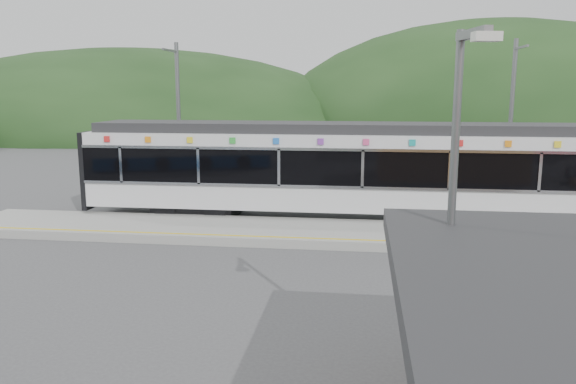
# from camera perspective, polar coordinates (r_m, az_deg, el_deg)

# --- Properties ---
(ground) EXTENTS (120.00, 120.00, 0.00)m
(ground) POSITION_cam_1_polar(r_m,az_deg,el_deg) (16.19, 3.63, -7.62)
(ground) COLOR #4C4C4F
(ground) RESTS_ON ground
(hills) EXTENTS (146.00, 149.00, 26.00)m
(hills) POSITION_cam_1_polar(r_m,az_deg,el_deg) (21.88, 21.05, -3.55)
(hills) COLOR #1E3D19
(hills) RESTS_ON ground
(platform) EXTENTS (26.00, 3.20, 0.30)m
(platform) POSITION_cam_1_polar(r_m,az_deg,el_deg) (19.31, 4.30, -4.20)
(platform) COLOR #9E9E99
(platform) RESTS_ON ground
(yellow_line) EXTENTS (26.00, 0.10, 0.01)m
(yellow_line) POSITION_cam_1_polar(r_m,az_deg,el_deg) (18.02, 4.07, -4.75)
(yellow_line) COLOR yellow
(yellow_line) RESTS_ON platform
(train) EXTENTS (20.44, 3.01, 3.74)m
(train) POSITION_cam_1_polar(r_m,az_deg,el_deg) (21.57, 6.30, 2.49)
(train) COLOR black
(train) RESTS_ON ground
(catenary_mast_west) EXTENTS (0.18, 1.80, 7.00)m
(catenary_mast_west) POSITION_cam_1_polar(r_m,az_deg,el_deg) (25.27, -11.06, 7.11)
(catenary_mast_west) COLOR slate
(catenary_mast_west) RESTS_ON ground
(catenary_mast_east) EXTENTS (0.18, 1.80, 7.00)m
(catenary_mast_east) POSITION_cam_1_polar(r_m,az_deg,el_deg) (24.71, 21.69, 6.51)
(catenary_mast_east) COLOR slate
(catenary_mast_east) RESTS_ON ground
(lamp_post) EXTENTS (0.38, 1.06, 5.82)m
(lamp_post) POSITION_cam_1_polar(r_m,az_deg,el_deg) (8.53, 16.49, -0.26)
(lamp_post) COLOR slate
(lamp_post) RESTS_ON ground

